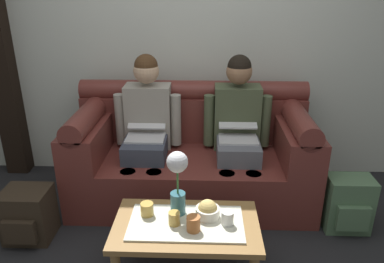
{
  "coord_description": "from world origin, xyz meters",
  "views": [
    {
      "loc": [
        0.1,
        -1.71,
        1.76
      ],
      "look_at": [
        0.01,
        0.8,
        0.75
      ],
      "focal_mm": 34.92,
      "sensor_mm": 36.0,
      "label": 1
    }
  ],
  "objects_px": {
    "flower_vase": "(178,178)",
    "cup_far_center": "(227,218)",
    "person_left": "(147,124)",
    "cup_near_right": "(174,218)",
    "coffee_table": "(186,231)",
    "snack_bowl": "(208,211)",
    "cup_near_left": "(193,224)",
    "backpack_right": "(348,205)",
    "cup_far_left": "(147,209)",
    "person_right": "(238,125)",
    "couch": "(192,155)",
    "backpack_left": "(28,215)"
  },
  "relations": [
    {
      "from": "flower_vase",
      "to": "cup_near_right",
      "type": "bearing_deg",
      "value": -96.81
    },
    {
      "from": "cup_near_right",
      "to": "person_left",
      "type": "bearing_deg",
      "value": 106.72
    },
    {
      "from": "flower_vase",
      "to": "cup_far_center",
      "type": "distance_m",
      "value": 0.38
    },
    {
      "from": "snack_bowl",
      "to": "cup_near_left",
      "type": "height_order",
      "value": "snack_bowl"
    },
    {
      "from": "person_left",
      "to": "cup_near_right",
      "type": "relative_size",
      "value": 14.8
    },
    {
      "from": "person_right",
      "to": "cup_near_left",
      "type": "bearing_deg",
      "value": -107.06
    },
    {
      "from": "couch",
      "to": "person_right",
      "type": "xyz_separation_m",
      "value": [
        0.38,
        -0.0,
        0.28
      ]
    },
    {
      "from": "person_left",
      "to": "cup_far_left",
      "type": "xyz_separation_m",
      "value": [
        0.13,
        -0.93,
        -0.21
      ]
    },
    {
      "from": "coffee_table",
      "to": "backpack_right",
      "type": "distance_m",
      "value": 1.31
    },
    {
      "from": "flower_vase",
      "to": "cup_far_center",
      "type": "height_order",
      "value": "flower_vase"
    },
    {
      "from": "coffee_table",
      "to": "cup_near_right",
      "type": "bearing_deg",
      "value": -160.48
    },
    {
      "from": "snack_bowl",
      "to": "cup_far_left",
      "type": "height_order",
      "value": "snack_bowl"
    },
    {
      "from": "couch",
      "to": "cup_far_center",
      "type": "bearing_deg",
      "value": -76.26
    },
    {
      "from": "coffee_table",
      "to": "cup_far_left",
      "type": "distance_m",
      "value": 0.28
    },
    {
      "from": "cup_far_center",
      "to": "cup_near_left",
      "type": "bearing_deg",
      "value": -161.57
    },
    {
      "from": "flower_vase",
      "to": "cup_far_center",
      "type": "bearing_deg",
      "value": -19.41
    },
    {
      "from": "cup_near_left",
      "to": "cup_far_left",
      "type": "distance_m",
      "value": 0.33
    },
    {
      "from": "couch",
      "to": "person_left",
      "type": "distance_m",
      "value": 0.47
    },
    {
      "from": "couch",
      "to": "flower_vase",
      "type": "relative_size",
      "value": 4.67
    },
    {
      "from": "couch",
      "to": "cup_near_left",
      "type": "height_order",
      "value": "couch"
    },
    {
      "from": "snack_bowl",
      "to": "cup_far_left",
      "type": "bearing_deg",
      "value": 178.89
    },
    {
      "from": "person_right",
      "to": "cup_near_left",
      "type": "xyz_separation_m",
      "value": [
        -0.33,
        -1.07,
        -0.2
      ]
    },
    {
      "from": "coffee_table",
      "to": "cup_far_center",
      "type": "height_order",
      "value": "cup_far_center"
    },
    {
      "from": "cup_near_left",
      "to": "backpack_right",
      "type": "bearing_deg",
      "value": 28.53
    },
    {
      "from": "coffee_table",
      "to": "flower_vase",
      "type": "height_order",
      "value": "flower_vase"
    },
    {
      "from": "coffee_table",
      "to": "backpack_right",
      "type": "xyz_separation_m",
      "value": [
        1.18,
        0.54,
        -0.14
      ]
    },
    {
      "from": "person_left",
      "to": "cup_far_center",
      "type": "xyz_separation_m",
      "value": [
        0.62,
        -1.01,
        -0.2
      ]
    },
    {
      "from": "cup_far_center",
      "to": "flower_vase",
      "type": "bearing_deg",
      "value": 160.59
    },
    {
      "from": "cup_near_right",
      "to": "backpack_left",
      "type": "relative_size",
      "value": 0.21
    },
    {
      "from": "person_right",
      "to": "backpack_right",
      "type": "distance_m",
      "value": 1.03
    },
    {
      "from": "couch",
      "to": "person_right",
      "type": "distance_m",
      "value": 0.47
    },
    {
      "from": "flower_vase",
      "to": "backpack_right",
      "type": "relative_size",
      "value": 0.99
    },
    {
      "from": "coffee_table",
      "to": "snack_bowl",
      "type": "xyz_separation_m",
      "value": [
        0.13,
        0.06,
        0.11
      ]
    },
    {
      "from": "cup_near_right",
      "to": "cup_far_left",
      "type": "bearing_deg",
      "value": 152.8
    },
    {
      "from": "snack_bowl",
      "to": "backpack_right",
      "type": "bearing_deg",
      "value": 24.48
    },
    {
      "from": "backpack_left",
      "to": "cup_far_left",
      "type": "bearing_deg",
      "value": -17.02
    },
    {
      "from": "person_right",
      "to": "coffee_table",
      "type": "xyz_separation_m",
      "value": [
        -0.38,
        -0.99,
        -0.31
      ]
    },
    {
      "from": "flower_vase",
      "to": "cup_far_left",
      "type": "relative_size",
      "value": 5.14
    },
    {
      "from": "cup_far_left",
      "to": "cup_far_center",
      "type": "bearing_deg",
      "value": -9.04
    },
    {
      "from": "coffee_table",
      "to": "cup_near_left",
      "type": "xyz_separation_m",
      "value": [
        0.05,
        -0.08,
        0.11
      ]
    },
    {
      "from": "coffee_table",
      "to": "flower_vase",
      "type": "xyz_separation_m",
      "value": [
        -0.06,
        0.09,
        0.32
      ]
    },
    {
      "from": "flower_vase",
      "to": "backpack_right",
      "type": "bearing_deg",
      "value": 19.75
    },
    {
      "from": "person_left",
      "to": "snack_bowl",
      "type": "height_order",
      "value": "person_left"
    },
    {
      "from": "person_right",
      "to": "cup_far_center",
      "type": "height_order",
      "value": "person_right"
    },
    {
      "from": "couch",
      "to": "cup_near_left",
      "type": "bearing_deg",
      "value": -87.54
    },
    {
      "from": "cup_near_left",
      "to": "backpack_right",
      "type": "relative_size",
      "value": 0.22
    },
    {
      "from": "person_left",
      "to": "coffee_table",
      "type": "relative_size",
      "value": 1.38
    },
    {
      "from": "person_right",
      "to": "backpack_left",
      "type": "xyz_separation_m",
      "value": [
        -1.54,
        -0.65,
        -0.47
      ]
    },
    {
      "from": "person_left",
      "to": "cup_far_center",
      "type": "distance_m",
      "value": 1.2
    },
    {
      "from": "person_left",
      "to": "person_right",
      "type": "xyz_separation_m",
      "value": [
        0.75,
        -0.0,
        0.0
      ]
    }
  ]
}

